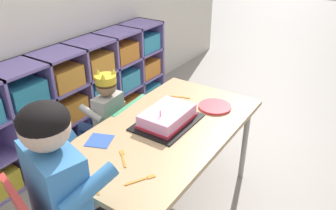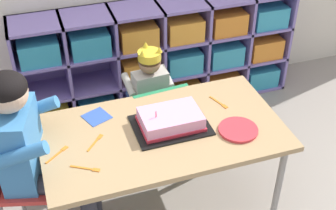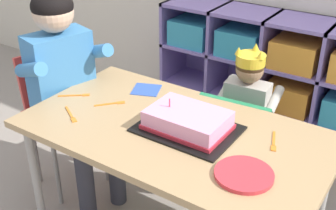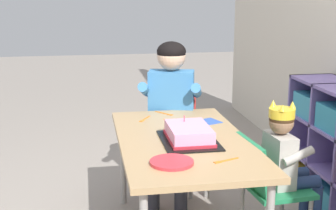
{
  "view_description": "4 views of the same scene",
  "coord_description": "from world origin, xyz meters",
  "views": [
    {
      "loc": [
        -1.31,
        -0.88,
        1.6
      ],
      "look_at": [
        0.02,
        -0.0,
        0.75
      ],
      "focal_mm": 35.49,
      "sensor_mm": 36.0,
      "label": 1
    },
    {
      "loc": [
        -0.55,
        -1.74,
        2.11
      ],
      "look_at": [
        0.03,
        -0.01,
        0.77
      ],
      "focal_mm": 49.23,
      "sensor_mm": 36.0,
      "label": 2
    },
    {
      "loc": [
        0.81,
        -1.25,
        1.52
      ],
      "look_at": [
        -0.04,
        0.02,
        0.7
      ],
      "focal_mm": 46.3,
      "sensor_mm": 36.0,
      "label": 3
    },
    {
      "loc": [
        2.42,
        -0.5,
        1.4
      ],
      "look_at": [
        0.1,
        -0.1,
        0.82
      ],
      "focal_mm": 51.55,
      "sensor_mm": 36.0,
      "label": 4
    }
  ],
  "objects": [
    {
      "name": "fork_near_child_seat",
      "position": [
        -0.42,
        -0.16,
        0.61
      ],
      "size": [
        0.13,
        0.09,
        0.0
      ],
      "rotation": [
        0.0,
        0.0,
        2.61
      ],
      "color": "orange",
      "rests_on": "activity_table"
    },
    {
      "name": "fork_near_cake_tray",
      "position": [
        0.37,
        0.12,
        0.61
      ],
      "size": [
        0.06,
        0.13,
        0.0
      ],
      "rotation": [
        0.0,
        0.0,
        1.93
      ],
      "color": "orange",
      "rests_on": "activity_table"
    },
    {
      "name": "birthday_cake_on_tray",
      "position": [
        0.05,
        0.02,
        0.65
      ],
      "size": [
        0.39,
        0.29,
        0.12
      ],
      "color": "black",
      "rests_on": "activity_table"
    },
    {
      "name": "child_with_crown",
      "position": [
        0.08,
        0.56,
        0.5
      ],
      "size": [
        0.31,
        0.31,
        0.81
      ],
      "rotation": [
        0.0,
        0.0,
        3.22
      ],
      "color": "#B2ADA3",
      "rests_on": "ground"
    },
    {
      "name": "activity_table",
      "position": [
        0.0,
        0.0,
        0.56
      ],
      "size": [
        1.24,
        0.68,
        0.61
      ],
      "color": "tan",
      "rests_on": "ground"
    },
    {
      "name": "paper_plate_stack",
      "position": [
        0.37,
        -0.13,
        0.62
      ],
      "size": [
        0.2,
        0.2,
        0.01
      ],
      "primitive_type": "cylinder",
      "color": "#DB333D",
      "rests_on": "activity_table"
    },
    {
      "name": "paper_napkin_square",
      "position": [
        -0.3,
        0.22,
        0.61
      ],
      "size": [
        0.16,
        0.16,
        0.0
      ],
      "primitive_type": "cube",
      "rotation": [
        0.0,
        0.0,
        0.39
      ],
      "color": "#3356B7",
      "rests_on": "activity_table"
    },
    {
      "name": "adult_helper_seated",
      "position": [
        -0.64,
        0.05,
        0.66
      ],
      "size": [
        0.47,
        0.46,
        1.06
      ],
      "rotation": [
        0.0,
        0.0,
        1.3
      ],
      "color": "#3D7FBC",
      "rests_on": "ground"
    },
    {
      "name": "fork_beside_plate_stack",
      "position": [
        -0.34,
        0.02,
        0.61
      ],
      "size": [
        0.1,
        0.12,
        0.0
      ],
      "rotation": [
        0.0,
        0.0,
        4.0
      ],
      "color": "orange",
      "rests_on": "activity_table"
    },
    {
      "name": "classroom_chair_blue",
      "position": [
        0.09,
        0.45,
        0.36
      ],
      "size": [
        0.39,
        0.36,
        0.61
      ],
      "rotation": [
        0.0,
        0.0,
        3.22
      ],
      "color": "#238451",
      "rests_on": "ground"
    },
    {
      "name": "classroom_chair_adult_side",
      "position": [
        -0.75,
        0.08,
        0.45
      ],
      "size": [
        0.39,
        0.42,
        0.73
      ],
      "rotation": [
        0.0,
        0.0,
        1.3
      ],
      "color": "red",
      "rests_on": "ground"
    },
    {
      "name": "fork_scattered_mid_table",
      "position": [
        -0.53,
        -0.01,
        0.61
      ],
      "size": [
        0.12,
        0.1,
        0.0
      ],
      "rotation": [
        0.0,
        0.0,
        3.81
      ],
      "color": "orange",
      "rests_on": "activity_table"
    }
  ]
}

